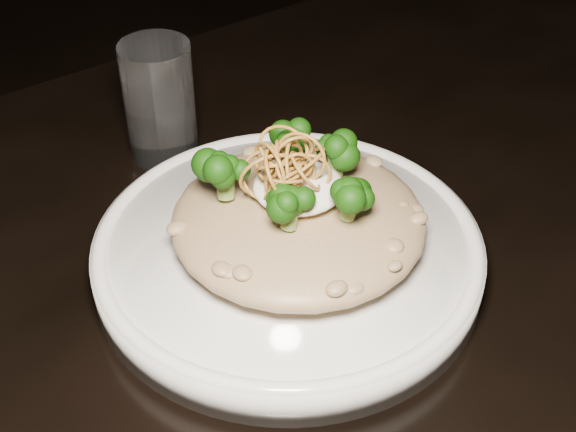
{
  "coord_description": "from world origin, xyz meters",
  "views": [
    {
      "loc": [
        -0.33,
        -0.37,
        1.18
      ],
      "look_at": [
        -0.06,
        0.01,
        0.81
      ],
      "focal_mm": 50.0,
      "sensor_mm": 36.0,
      "label": 1
    }
  ],
  "objects": [
    {
      "name": "plate",
      "position": [
        -0.06,
        0.01,
        0.77
      ],
      "size": [
        0.3,
        0.3,
        0.03
      ],
      "primitive_type": "cylinder",
      "color": "white",
      "rests_on": "table"
    },
    {
      "name": "risotto",
      "position": [
        -0.05,
        -0.0,
        0.8
      ],
      "size": [
        0.19,
        0.19,
        0.04
      ],
      "primitive_type": "ellipsoid",
      "color": "brown",
      "rests_on": "plate"
    },
    {
      "name": "table",
      "position": [
        0.0,
        0.0,
        0.67
      ],
      "size": [
        1.1,
        0.8,
        0.75
      ],
      "color": "black",
      "rests_on": "ground"
    },
    {
      "name": "drinking_glass",
      "position": [
        -0.06,
        0.21,
        0.81
      ],
      "size": [
        0.08,
        0.08,
        0.11
      ],
      "primitive_type": "cylinder",
      "rotation": [
        0.0,
        0.0,
        -0.22
      ],
      "color": "white",
      "rests_on": "table"
    },
    {
      "name": "cheese",
      "position": [
        -0.05,
        0.0,
        0.83
      ],
      "size": [
        0.07,
        0.07,
        0.02
      ],
      "primitive_type": "ellipsoid",
      "color": "white",
      "rests_on": "risotto"
    },
    {
      "name": "broccoli",
      "position": [
        -0.05,
        0.01,
        0.85
      ],
      "size": [
        0.15,
        0.15,
        0.06
      ],
      "primitive_type": null,
      "color": "black",
      "rests_on": "risotto"
    },
    {
      "name": "shallots",
      "position": [
        -0.06,
        0.01,
        0.86
      ],
      "size": [
        0.06,
        0.06,
        0.04
      ],
      "primitive_type": null,
      "color": "brown",
      "rests_on": "cheese"
    }
  ]
}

